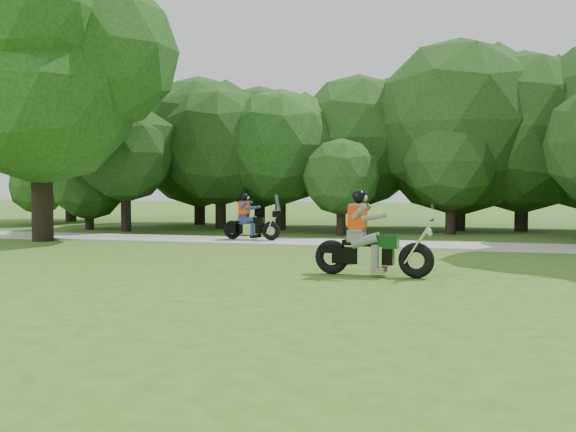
# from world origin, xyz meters

# --- Properties ---
(ground) EXTENTS (100.00, 100.00, 0.00)m
(ground) POSITION_xyz_m (0.00, 0.00, 0.00)
(ground) COLOR #3A5F1B
(ground) RESTS_ON ground
(walkway) EXTENTS (60.00, 2.20, 0.06)m
(walkway) POSITION_xyz_m (0.00, 8.00, 0.03)
(walkway) COLOR #A5A5A0
(walkway) RESTS_ON ground
(tree_line) EXTENTS (41.15, 11.39, 7.64)m
(tree_line) POSITION_xyz_m (1.21, 14.46, 3.66)
(tree_line) COLOR black
(tree_line) RESTS_ON ground
(big_tree_west) EXTENTS (8.64, 6.56, 9.96)m
(big_tree_west) POSITION_xyz_m (-10.54, 6.85, 5.76)
(big_tree_west) COLOR black
(big_tree_west) RESTS_ON ground
(chopper_motorcycle) EXTENTS (2.49, 0.71, 1.78)m
(chopper_motorcycle) POSITION_xyz_m (0.86, 1.37, 0.66)
(chopper_motorcycle) COLOR black
(chopper_motorcycle) RESTS_ON ground
(touring_motorcycle) EXTENTS (1.99, 0.67, 1.51)m
(touring_motorcycle) POSITION_xyz_m (-3.94, 8.05, 0.61)
(touring_motorcycle) COLOR black
(touring_motorcycle) RESTS_ON walkway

